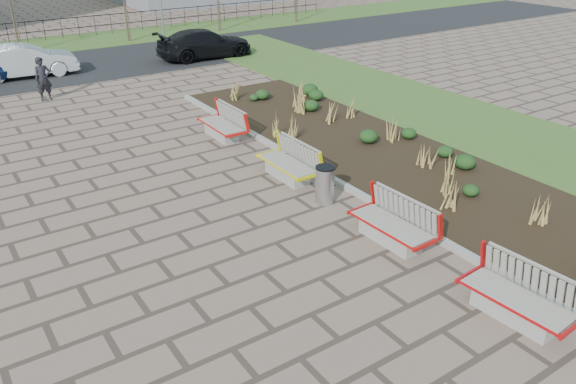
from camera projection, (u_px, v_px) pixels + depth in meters
ground at (311, 314)px, 10.41m from camera, size 120.00×120.00×0.00m
planting_bed at (380, 155)px, 17.25m from camera, size 4.50×18.00×0.10m
planting_curb at (319, 172)px, 16.07m from camera, size 0.16×18.00×0.15m
grass_verge_near at (481, 127)px, 19.64m from camera, size 5.00×38.00×0.04m
grass_verge_far at (15, 49)px, 31.23m from camera, size 80.00×5.00×0.04m
road at (40, 71)px, 26.78m from camera, size 80.00×7.00×0.02m
bench_a at (517, 296)px, 10.09m from camera, size 1.06×2.16×1.00m
bench_b at (391, 223)px, 12.52m from camera, size 0.97×2.13×1.00m
bench_c at (287, 162)px, 15.61m from camera, size 0.90×2.10×1.00m
bench_d at (221, 123)px, 18.54m from camera, size 0.92×2.11×1.00m
litter_bin at (325, 185)px, 14.28m from camera, size 0.48×0.48×0.98m
pedestrian at (43, 79)px, 22.20m from camera, size 0.65×0.45×1.73m
car_silver at (26, 61)px, 25.51m from camera, size 4.52×1.91×1.45m
car_black at (205, 43)px, 29.00m from camera, size 5.04×2.16×1.45m
tree_c at (12, 15)px, 29.23m from camera, size 1.40×1.40×4.00m
tree_d at (125, 6)px, 32.24m from camera, size 1.40×1.40×4.00m
railing_fence at (8, 33)px, 32.08m from camera, size 44.00×0.10×1.20m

